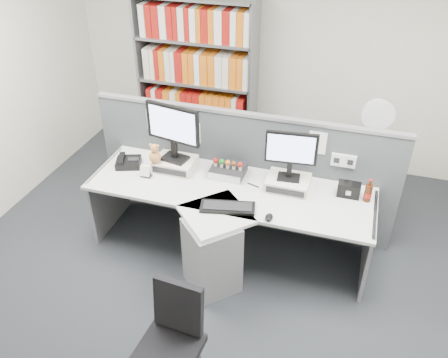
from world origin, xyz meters
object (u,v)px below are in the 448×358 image
(mouse, at_px, (269,217))
(speaker, at_px, (349,190))
(shelving_unit, at_px, (197,84))
(desk, at_px, (222,225))
(desk_phone, at_px, (128,162))
(filing_cabinet, at_px, (365,175))
(keyboard, at_px, (228,207))
(cola_bottle, at_px, (368,193))
(monitor_right, at_px, (291,152))
(desktop_pc, at_px, (228,171))
(office_chair, at_px, (172,339))
(monitor_left, at_px, (173,128))
(desk_calendar, at_px, (146,172))
(desk_fan, at_px, (377,118))

(mouse, xyz_separation_m, speaker, (0.59, 0.53, 0.05))
(mouse, xyz_separation_m, shelving_unit, (-1.34, 1.97, 0.24))
(desk, height_order, speaker, speaker)
(desk_phone, distance_m, speaker, 2.10)
(speaker, height_order, filing_cabinet, speaker)
(keyboard, xyz_separation_m, desk_phone, (-1.13, 0.37, 0.02))
(speaker, distance_m, cola_bottle, 0.16)
(desk, relative_size, mouse, 25.14)
(monitor_right, distance_m, desktop_pc, 0.67)
(mouse, bearing_deg, desk, 164.97)
(mouse, bearing_deg, desktop_pc, 133.48)
(speaker, distance_m, office_chair, 1.98)
(desktop_pc, xyz_separation_m, shelving_unit, (-0.82, 1.42, 0.21))
(monitor_left, height_order, speaker, monitor_left)
(keyboard, bearing_deg, desk_calendar, 164.24)
(desk_fan, bearing_deg, keyboard, -127.20)
(desk, relative_size, office_chair, 3.04)
(filing_cabinet, height_order, office_chair, office_chair)
(desk_phone, distance_m, filing_cabinet, 2.55)
(keyboard, bearing_deg, shelving_unit, 116.80)
(desk, relative_size, desk_calendar, 22.03)
(desk, xyz_separation_m, office_chair, (0.05, -1.27, 0.00))
(desktop_pc, bearing_deg, shelving_unit, 120.14)
(cola_bottle, bearing_deg, desktop_pc, 178.23)
(desk_fan, height_order, office_chair, desk_fan)
(desktop_pc, xyz_separation_m, mouse, (0.52, -0.55, -0.02))
(mouse, height_order, desk_phone, desk_phone)
(desktop_pc, bearing_deg, mouse, -46.52)
(desk_phone, bearing_deg, desk_calendar, -26.51)
(desk_phone, bearing_deg, desk, -15.46)
(desk, bearing_deg, speaker, 21.83)
(monitor_right, bearing_deg, cola_bottle, 0.42)
(desk, bearing_deg, office_chair, -87.95)
(desktop_pc, relative_size, keyboard, 0.63)
(desktop_pc, height_order, mouse, desktop_pc)
(mouse, bearing_deg, monitor_left, 154.17)
(filing_cabinet, bearing_deg, monitor_right, -124.39)
(desk_calendar, bearing_deg, monitor_left, 46.65)
(desk_calendar, distance_m, cola_bottle, 2.01)
(desk_calendar, xyz_separation_m, desk_fan, (2.00, 1.23, 0.28))
(desk_phone, distance_m, desk_calendar, 0.29)
(monitor_left, height_order, desktop_pc, monitor_left)
(desktop_pc, bearing_deg, desk_fan, 37.29)
(cola_bottle, bearing_deg, desk_calendar, -173.62)
(mouse, bearing_deg, cola_bottle, 33.89)
(desk, distance_m, shelving_unit, 2.12)
(mouse, height_order, filing_cabinet, mouse)
(desktop_pc, bearing_deg, desk_calendar, -160.10)
(monitor_right, distance_m, office_chair, 1.83)
(filing_cabinet, bearing_deg, keyboard, -127.19)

